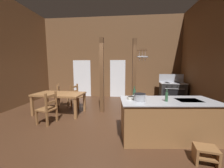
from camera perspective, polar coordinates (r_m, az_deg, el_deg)
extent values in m
cube|color=#422819|center=(4.06, -6.36, -17.83)|extent=(8.21, 8.38, 0.10)
cube|color=brown|center=(7.51, -0.38, 11.13)|extent=(8.21, 0.14, 4.35)
cube|color=white|center=(7.80, -12.71, 2.35)|extent=(1.00, 0.01, 2.05)
cube|color=white|center=(7.42, 2.42, 2.28)|extent=(0.84, 0.01, 2.05)
cube|color=olive|center=(3.47, 22.56, -13.89)|extent=(2.18, 1.10, 0.89)
cube|color=#A8AAB2|center=(3.34, 22.95, -6.54)|extent=(2.24, 1.17, 0.02)
cube|color=black|center=(3.55, 30.03, -6.01)|extent=(0.56, 0.45, 0.00)
cube|color=black|center=(3.99, 19.81, -17.08)|extent=(1.99, 0.24, 0.10)
cube|color=#292929|center=(6.99, 24.36, -3.42)|extent=(1.17, 0.86, 0.90)
cube|color=black|center=(6.63, 25.09, -4.28)|extent=(0.93, 0.10, 0.52)
cylinder|color=#A8AAB2|center=(6.56, 25.28, -1.92)|extent=(0.82, 0.10, 0.02)
cube|color=#A8AAB2|center=(6.93, 24.56, 0.36)|extent=(1.21, 0.91, 0.03)
cube|color=#A8AAB2|center=(7.26, 23.99, 2.30)|extent=(1.14, 0.15, 0.40)
cylinder|color=black|center=(6.84, 26.87, 0.33)|extent=(0.22, 0.22, 0.01)
cylinder|color=black|center=(6.72, 22.81, 0.44)|extent=(0.22, 0.22, 0.01)
cylinder|color=black|center=(7.13, 26.22, 0.61)|extent=(0.22, 0.22, 0.01)
cylinder|color=black|center=(7.02, 22.32, 0.72)|extent=(0.22, 0.22, 0.01)
cylinder|color=black|center=(6.64, 28.07, -0.93)|extent=(0.05, 0.03, 0.04)
cylinder|color=black|center=(6.58, 26.24, -0.89)|extent=(0.05, 0.03, 0.04)
cylinder|color=black|center=(6.53, 24.38, -0.85)|extent=(0.05, 0.03, 0.04)
cylinder|color=black|center=(6.48, 22.48, -0.81)|extent=(0.05, 0.03, 0.04)
cube|color=brown|center=(5.06, 9.47, 3.56)|extent=(0.15, 0.15, 2.70)
cube|color=brown|center=(5.12, 11.83, 14.21)|extent=(0.52, 0.12, 0.06)
cylinder|color=#A8AAB2|center=(5.11, 11.65, 12.92)|extent=(0.01, 0.01, 0.23)
cylinder|color=#A8AAB2|center=(5.10, 11.61, 11.39)|extent=(0.20, 0.20, 0.04)
cylinder|color=#A8AAB2|center=(5.09, 11.59, 10.49)|extent=(0.02, 0.02, 0.14)
cylinder|color=#A8AAB2|center=(5.13, 12.87, 12.88)|extent=(0.01, 0.01, 0.23)
cylinder|color=#A8AAB2|center=(5.12, 12.82, 11.37)|extent=(0.21, 0.21, 0.04)
cylinder|color=#A8AAB2|center=(5.11, 12.80, 10.48)|extent=(0.02, 0.02, 0.14)
cylinder|color=#A8AAB2|center=(5.15, 14.07, 12.77)|extent=(0.01, 0.01, 0.24)
cylinder|color=#A8AAB2|center=(5.14, 14.02, 11.22)|extent=(0.23, 0.23, 0.04)
cylinder|color=#A8AAB2|center=(5.14, 13.99, 10.33)|extent=(0.02, 0.02, 0.14)
cube|color=brown|center=(4.86, -4.39, 3.49)|extent=(0.14, 0.14, 2.70)
cube|color=brown|center=(3.02, 35.34, -21.47)|extent=(0.40, 0.34, 0.04)
cube|color=brown|center=(3.04, 32.00, -24.21)|extent=(0.09, 0.28, 0.26)
cube|color=brown|center=(3.14, 38.13, -23.61)|extent=(0.09, 0.28, 0.26)
cube|color=brown|center=(3.09, 35.12, -23.88)|extent=(0.37, 0.33, 0.03)
cube|color=olive|center=(5.12, -21.70, -4.03)|extent=(1.76, 1.02, 0.06)
cube|color=olive|center=(5.95, -26.10, -6.39)|extent=(0.09, 0.09, 0.68)
cube|color=olive|center=(5.19, -11.70, -7.70)|extent=(0.09, 0.09, 0.68)
cube|color=olive|center=(5.36, -31.02, -8.14)|extent=(0.09, 0.09, 0.68)
cube|color=olive|center=(4.51, -15.39, -10.13)|extent=(0.09, 0.09, 0.68)
cube|color=brown|center=(5.78, -14.41, -5.33)|extent=(0.57, 0.57, 0.04)
cube|color=brown|center=(5.85, -11.69, -7.37)|extent=(0.07, 0.07, 0.41)
cube|color=brown|center=(5.57, -14.19, -8.18)|extent=(0.07, 0.07, 0.41)
cube|color=brown|center=(6.03, -14.56, -4.38)|extent=(0.07, 0.07, 0.95)
cube|color=brown|center=(5.76, -17.10, -5.00)|extent=(0.07, 0.07, 0.95)
cube|color=brown|center=(5.83, -15.93, -1.17)|extent=(0.18, 0.37, 0.07)
cube|color=brown|center=(5.86, -15.86, -3.01)|extent=(0.18, 0.37, 0.07)
cube|color=brown|center=(4.45, -26.25, -9.63)|extent=(0.53, 0.53, 0.04)
cube|color=brown|center=(4.53, -29.56, -12.53)|extent=(0.06, 0.06, 0.41)
cube|color=brown|center=(4.78, -26.12, -11.32)|extent=(0.06, 0.06, 0.41)
cube|color=brown|center=(4.18, -26.26, -10.06)|extent=(0.06, 0.06, 0.95)
cube|color=brown|center=(4.45, -22.78, -8.86)|extent=(0.06, 0.06, 0.95)
cube|color=brown|center=(4.23, -24.72, -4.69)|extent=(0.12, 0.38, 0.07)
cube|color=brown|center=(4.27, -24.59, -7.19)|extent=(0.12, 0.38, 0.07)
cube|color=brown|center=(6.10, -20.19, -4.90)|extent=(0.57, 0.57, 0.04)
cube|color=brown|center=(6.32, -18.21, -6.50)|extent=(0.06, 0.06, 0.41)
cube|color=brown|center=(5.95, -18.43, -7.35)|extent=(0.06, 0.06, 0.41)
cube|color=brown|center=(6.30, -21.77, -4.18)|extent=(0.06, 0.06, 0.95)
cube|color=brown|center=(5.93, -22.21, -4.89)|extent=(0.06, 0.06, 0.95)
cube|color=brown|center=(6.05, -22.15, -1.14)|extent=(0.17, 0.37, 0.07)
cube|color=brown|center=(6.08, -22.06, -2.91)|extent=(0.17, 0.37, 0.07)
cylinder|color=#A8AAB2|center=(3.04, 11.77, -5.68)|extent=(0.25, 0.25, 0.16)
cylinder|color=black|center=(3.02, 11.81, -4.09)|extent=(0.26, 0.26, 0.01)
cylinder|color=#A8AAB2|center=(3.02, 9.13, -4.91)|extent=(0.05, 0.02, 0.02)
cylinder|color=#A8AAB2|center=(3.05, 14.42, -4.93)|extent=(0.05, 0.02, 0.02)
cylinder|color=silver|center=(3.18, 8.14, -5.94)|extent=(0.18, 0.18, 0.06)
cylinder|color=black|center=(3.17, 8.15, -5.35)|extent=(0.15, 0.15, 0.00)
cylinder|color=#2D5638|center=(3.18, 22.34, -5.16)|extent=(0.06, 0.06, 0.20)
cylinder|color=#2D5638|center=(3.16, 22.46, -2.78)|extent=(0.02, 0.02, 0.07)
cylinder|color=#2D5638|center=(3.36, 9.52, -3.95)|extent=(0.07, 0.07, 0.21)
cylinder|color=#2D5638|center=(3.34, 9.57, -1.55)|extent=(0.03, 0.03, 0.07)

